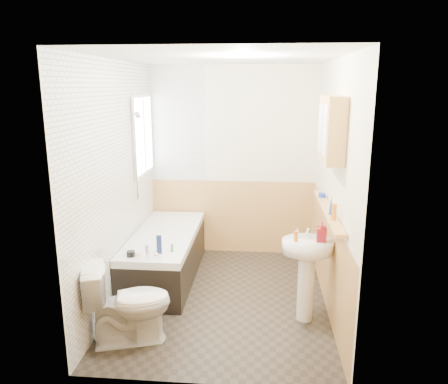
{
  "coord_description": "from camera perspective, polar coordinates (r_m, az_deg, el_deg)",
  "views": [
    {
      "loc": [
        0.4,
        -4.29,
        2.25
      ],
      "look_at": [
        0.0,
        0.15,
        1.15
      ],
      "focal_mm": 35.0,
      "sensor_mm": 36.0,
      "label": 1
    }
  ],
  "objects": [
    {
      "name": "floor",
      "position": [
        4.86,
        -0.16,
        -13.71
      ],
      "size": [
        2.8,
        2.8,
        0.0
      ],
      "primitive_type": "plane",
      "color": "black",
      "rests_on": "ground"
    },
    {
      "name": "ceiling",
      "position": [
        4.32,
        -0.18,
        17.17
      ],
      "size": [
        2.8,
        2.8,
        0.0
      ],
      "primitive_type": "plane",
      "rotation": [
        3.14,
        0.0,
        0.0
      ],
      "color": "white",
      "rests_on": "ground"
    },
    {
      "name": "wall_back",
      "position": [
        5.8,
        1.11,
        3.92
      ],
      "size": [
        2.2,
        0.02,
        2.5
      ],
      "primitive_type": "cube",
      "color": "#F4EBC9",
      "rests_on": "ground"
    },
    {
      "name": "wall_front",
      "position": [
        3.08,
        -2.59,
        -5.11
      ],
      "size": [
        2.2,
        0.02,
        2.5
      ],
      "primitive_type": "cube",
      "color": "#F4EBC9",
      "rests_on": "ground"
    },
    {
      "name": "wall_left",
      "position": [
        4.66,
        -13.9,
        1.04
      ],
      "size": [
        0.02,
        2.8,
        2.5
      ],
      "primitive_type": "cube",
      "color": "#F4EBC9",
      "rests_on": "ground"
    },
    {
      "name": "wall_right",
      "position": [
        4.47,
        14.16,
        0.49
      ],
      "size": [
        0.02,
        2.8,
        2.5
      ],
      "primitive_type": "cube",
      "color": "#F4EBC9",
      "rests_on": "ground"
    },
    {
      "name": "wainscot_right",
      "position": [
        4.69,
        13.35,
        -8.46
      ],
      "size": [
        0.01,
        2.8,
        1.0
      ],
      "primitive_type": "cube",
      "color": "tan",
      "rests_on": "wall_right"
    },
    {
      "name": "wainscot_front",
      "position": [
        3.41,
        -2.39,
        -16.98
      ],
      "size": [
        2.2,
        0.01,
        1.0
      ],
      "primitive_type": "cube",
      "color": "tan",
      "rests_on": "wall_front"
    },
    {
      "name": "wainscot_back",
      "position": [
        5.96,
        1.06,
        -3.24
      ],
      "size": [
        2.2,
        0.01,
        1.0
      ],
      "primitive_type": "cube",
      "color": "tan",
      "rests_on": "wall_back"
    },
    {
      "name": "tile_cladding_left",
      "position": [
        4.65,
        -13.64,
        1.04
      ],
      "size": [
        0.01,
        2.8,
        2.5
      ],
      "primitive_type": "cube",
      "color": "white",
      "rests_on": "wall_left"
    },
    {
      "name": "tile_return_back",
      "position": [
        5.81,
        -6.12,
        8.83
      ],
      "size": [
        0.75,
        0.01,
        1.5
      ],
      "primitive_type": "cube",
      "color": "white",
      "rests_on": "wall_back"
    },
    {
      "name": "window",
      "position": [
        5.48,
        -10.48,
        7.33
      ],
      "size": [
        0.03,
        0.79,
        0.99
      ],
      "color": "white",
      "rests_on": "wall_left"
    },
    {
      "name": "bathtub",
      "position": [
        5.28,
        -7.67,
        -8.06
      ],
      "size": [
        0.7,
        1.76,
        0.7
      ],
      "color": "black",
      "rests_on": "floor"
    },
    {
      "name": "shower_riser",
      "position": [
        5.07,
        -11.46,
        6.57
      ],
      "size": [
        0.1,
        0.08,
        1.17
      ],
      "color": "silver",
      "rests_on": "wall_left"
    },
    {
      "name": "toilet",
      "position": [
        4.08,
        -12.37,
        -14.0
      ],
      "size": [
        0.84,
        0.62,
        0.73
      ],
      "primitive_type": "imported",
      "rotation": [
        0.0,
        0.0,
        1.87
      ],
      "color": "white",
      "rests_on": "floor"
    },
    {
      "name": "sink",
      "position": [
        4.3,
        10.75,
        -9.12
      ],
      "size": [
        0.48,
        0.39,
        0.93
      ],
      "rotation": [
        0.0,
        0.0,
        -0.19
      ],
      "color": "white",
      "rests_on": "floor"
    },
    {
      "name": "pine_shelf",
      "position": [
        4.36,
        13.4,
        -2.36
      ],
      "size": [
        0.1,
        1.51,
        0.03
      ],
      "primitive_type": "cube",
      "color": "tan",
      "rests_on": "wall_right"
    },
    {
      "name": "medicine_cabinet",
      "position": [
        4.09,
        13.86,
        7.98
      ],
      "size": [
        0.16,
        0.65,
        0.59
      ],
      "color": "tan",
      "rests_on": "wall_right"
    },
    {
      "name": "foam_can",
      "position": [
        4.0,
        14.18,
        -2.55
      ],
      "size": [
        0.05,
        0.05,
        0.15
      ],
      "primitive_type": "cylinder",
      "rotation": [
        0.0,
        0.0,
        -0.2
      ],
      "color": "orange",
      "rests_on": "pine_shelf"
    },
    {
      "name": "green_bottle",
      "position": [
        4.15,
        13.84,
        -1.6
      ],
      "size": [
        0.05,
        0.05,
        0.19
      ],
      "primitive_type": "cone",
      "rotation": [
        0.0,
        0.0,
        0.27
      ],
      "color": "#19339E",
      "rests_on": "pine_shelf"
    },
    {
      "name": "black_jar",
      "position": [
        4.79,
        12.67,
        -0.39
      ],
      "size": [
        0.08,
        0.08,
        0.05
      ],
      "primitive_type": "cylinder",
      "rotation": [
        0.0,
        0.0,
        -0.12
      ],
      "color": "#19339E",
      "rests_on": "pine_shelf"
    },
    {
      "name": "soap_bottle",
      "position": [
        4.19,
        12.58,
        -5.71
      ],
      "size": [
        0.1,
        0.2,
        0.09
      ],
      "primitive_type": "imported",
      "rotation": [
        0.0,
        0.0,
        -0.03
      ],
      "color": "maroon",
      "rests_on": "sink"
    },
    {
      "name": "clear_bottle",
      "position": [
        4.14,
        9.36,
        -5.73
      ],
      "size": [
        0.04,
        0.04,
        0.1
      ],
      "primitive_type": "cylinder",
      "rotation": [
        0.0,
        0.0,
        -0.25
      ],
      "color": "orange",
      "rests_on": "sink"
    },
    {
      "name": "blue_gel",
      "position": [
        4.56,
        -8.47,
        -6.8
      ],
      "size": [
        0.06,
        0.04,
        0.19
      ],
      "primitive_type": "cube",
      "rotation": [
        0.0,
        0.0,
        0.17
      ],
      "color": "navy",
      "rests_on": "bathtub"
    },
    {
      "name": "cream_jar",
      "position": [
        4.55,
        -12.06,
        -7.9
      ],
      "size": [
        0.11,
        0.11,
        0.05
      ],
      "primitive_type": "cylinder",
      "rotation": [
        0.0,
        0.0,
        0.39
      ],
      "color": "black",
      "rests_on": "bathtub"
    },
    {
      "name": "orange_bottle",
      "position": [
        4.6,
        -6.8,
        -7.26
      ],
      "size": [
        0.04,
        0.04,
        0.08
      ],
      "primitive_type": "cylinder",
      "rotation": [
        0.0,
        0.0,
        -0.42
      ],
      "color": "#388447",
      "rests_on": "bathtub"
    }
  ]
}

